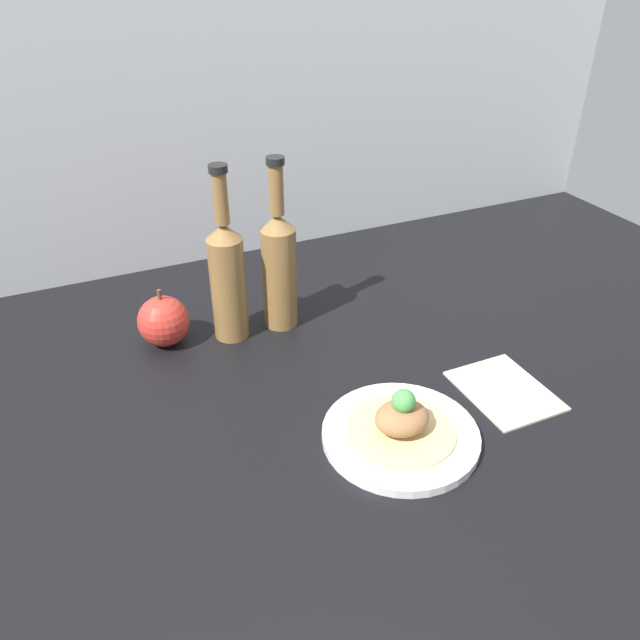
# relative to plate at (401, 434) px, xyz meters

# --- Properties ---
(ground_plane) EXTENTS (1.80, 1.10, 0.04)m
(ground_plane) POSITION_rel_plate_xyz_m (0.02, 0.15, -0.03)
(ground_plane) COLOR black
(wall_backsplash) EXTENTS (1.80, 0.03, 0.80)m
(wall_backsplash) POSITION_rel_plate_xyz_m (0.02, 0.69, 0.39)
(wall_backsplash) COLOR silver
(wall_backsplash) RESTS_ON ground_plane
(plate) EXTENTS (0.22, 0.22, 0.02)m
(plate) POSITION_rel_plate_xyz_m (0.00, 0.00, 0.00)
(plate) COLOR white
(plate) RESTS_ON ground_plane
(plated_food) EXTENTS (0.15, 0.15, 0.07)m
(plated_food) POSITION_rel_plate_xyz_m (-0.00, 0.00, 0.03)
(plated_food) COLOR #D6BC7F
(plated_food) RESTS_ON plate
(cider_bottle_left) EXTENTS (0.06, 0.06, 0.31)m
(cider_bottle_left) POSITION_rel_plate_xyz_m (-0.14, 0.36, 0.11)
(cider_bottle_left) COLOR olive
(cider_bottle_left) RESTS_ON ground_plane
(cider_bottle_right) EXTENTS (0.06, 0.06, 0.31)m
(cider_bottle_right) POSITION_rel_plate_xyz_m (-0.04, 0.36, 0.11)
(cider_bottle_right) COLOR olive
(cider_bottle_right) RESTS_ON ground_plane
(apple) EXTENTS (0.09, 0.09, 0.11)m
(apple) POSITION_rel_plate_xyz_m (-0.25, 0.38, 0.04)
(apple) COLOR red
(apple) RESTS_ON ground_plane
(napkin) EXTENTS (0.12, 0.16, 0.01)m
(napkin) POSITION_rel_plate_xyz_m (0.20, 0.03, -0.00)
(napkin) COLOR beige
(napkin) RESTS_ON ground_plane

